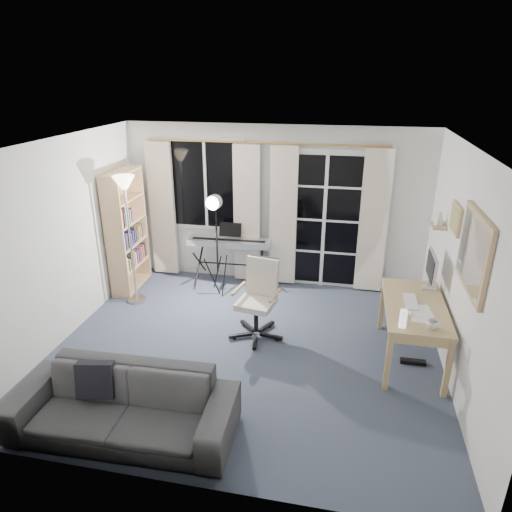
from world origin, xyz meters
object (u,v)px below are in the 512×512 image
(office_chair, at_px, (260,291))
(bookshelf, at_px, (125,234))
(monitor, at_px, (432,268))
(desk, at_px, (414,311))
(studio_light, at_px, (215,214))
(sofa, at_px, (121,396))
(mug, at_px, (433,324))
(keyboard_piano, at_px, (229,243))
(torchiere_lamp, at_px, (126,202))

(office_chair, bearing_deg, bookshelf, 168.26)
(office_chair, relative_size, monitor, 1.94)
(office_chair, height_order, monitor, monitor)
(desk, bearing_deg, bookshelf, 164.59)
(studio_light, bearing_deg, desk, -15.65)
(sofa, bearing_deg, mug, 22.22)
(mug, bearing_deg, desk, 101.31)
(keyboard_piano, relative_size, desk, 0.96)
(studio_light, relative_size, office_chair, 1.58)
(studio_light, relative_size, monitor, 3.06)
(mug, distance_m, sofa, 3.05)
(studio_light, bearing_deg, torchiere_lamp, -149.51)
(torchiere_lamp, relative_size, monitor, 3.61)
(torchiere_lamp, bearing_deg, bookshelf, 125.89)
(keyboard_piano, height_order, studio_light, studio_light)
(keyboard_piano, bearing_deg, bookshelf, -166.76)
(sofa, bearing_deg, bookshelf, 113.40)
(bookshelf, height_order, office_chair, bookshelf)
(mug, bearing_deg, office_chair, 159.01)
(bookshelf, xyz_separation_m, mug, (4.10, -1.62, -0.10))
(desk, relative_size, monitor, 2.60)
(keyboard_piano, bearing_deg, mug, -39.55)
(keyboard_piano, bearing_deg, torchiere_lamp, -147.52)
(bookshelf, bearing_deg, studio_light, -0.75)
(torchiere_lamp, distance_m, office_chair, 2.16)
(office_chair, relative_size, desk, 0.75)
(studio_light, bearing_deg, office_chair, -40.31)
(torchiere_lamp, xyz_separation_m, monitor, (3.90, -0.26, -0.50))
(torchiere_lamp, xyz_separation_m, mug, (3.80, -1.21, -0.71))
(office_chair, bearing_deg, desk, 3.05)
(bookshelf, distance_m, keyboard_piano, 1.55)
(keyboard_piano, height_order, desk, keyboard_piano)
(office_chair, height_order, mug, office_chair)
(studio_light, height_order, desk, studio_light)
(bookshelf, height_order, sofa, bookshelf)
(monitor, bearing_deg, torchiere_lamp, 176.42)
(desk, height_order, sofa, sofa)
(bookshelf, relative_size, monitor, 3.57)
(keyboard_piano, xyz_separation_m, office_chair, (0.72, -1.29, -0.11))
(bookshelf, distance_m, sofa, 3.17)
(mug, relative_size, sofa, 0.06)
(studio_light, xyz_separation_m, monitor, (2.82, -0.71, -0.27))
(bookshelf, relative_size, mug, 15.66)
(monitor, xyz_separation_m, sofa, (-2.87, -2.18, -0.57))
(keyboard_piano, relative_size, sofa, 0.62)
(monitor, bearing_deg, desk, -113.39)
(desk, xyz_separation_m, sofa, (-2.67, -1.73, -0.22))
(bookshelf, relative_size, torchiere_lamp, 0.99)
(monitor, bearing_deg, sofa, -142.61)
(sofa, bearing_deg, torchiere_lamp, 111.33)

